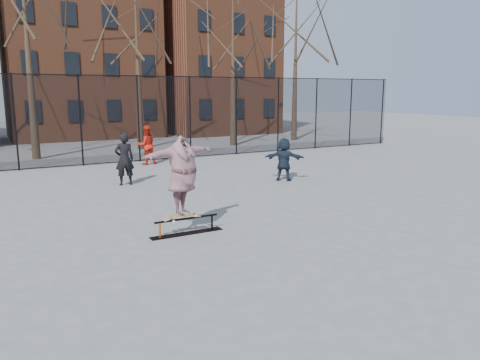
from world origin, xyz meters
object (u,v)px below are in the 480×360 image
skater (183,175)px  bystander_red (147,145)px  bystander_black (124,159)px  bystander_navy (284,159)px  skate_rail (187,227)px  skateboard (183,216)px

skater → bystander_red: size_ratio=1.26×
bystander_red → bystander_black: bearing=63.5°
skater → bystander_navy: (5.80, 4.34, -0.59)m
skate_rail → bystander_navy: (5.72, 4.34, 0.65)m
skateboard → skater: skater is taller
skater → bystander_red: (2.61, 10.60, -0.51)m
skate_rail → bystander_red: 10.93m
bystander_black → bystander_navy: (5.36, -2.07, -0.12)m
skater → skate_rail: bearing=-23.7°
skate_rail → skateboard: bearing=-180.0°
skateboard → skate_rail: bearing=0.0°
skate_rail → bystander_red: bearing=76.5°
skateboard → bystander_navy: (5.80, 4.34, 0.36)m
bystander_black → bystander_navy: bearing=162.6°
bystander_red → bystander_navy: size_ratio=1.10×
bystander_navy → skateboard: bearing=78.9°
skateboard → skater: 0.95m
skateboard → bystander_red: 10.93m
skater → bystander_black: size_ratio=1.20×
skater → bystander_navy: bearing=13.1°
skate_rail → bystander_black: bystander_black is taller
skateboard → bystander_red: size_ratio=0.49×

